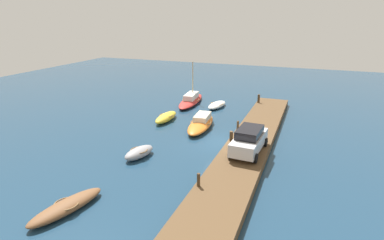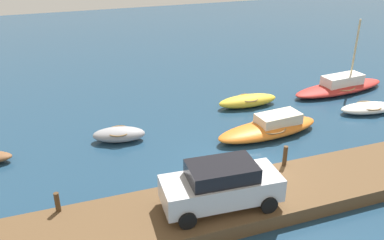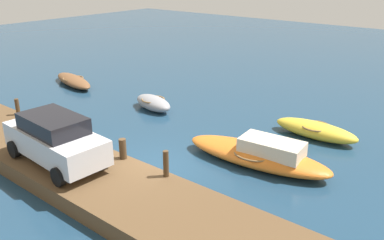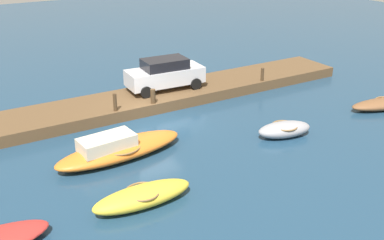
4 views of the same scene
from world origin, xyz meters
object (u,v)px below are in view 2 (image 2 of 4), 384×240
at_px(rowboat_yellow, 248,101).
at_px(dinghy_grey, 119,134).
at_px(sailboat_red, 340,86).
at_px(mooring_post_west, 57,202).
at_px(mooring_post_mid_east, 285,156).
at_px(mooring_post_mid_west, 240,166).
at_px(rowboat_white, 368,108).
at_px(motorboat_orange, 270,127).
at_px(parked_car, 221,185).

bearing_deg(rowboat_yellow, dinghy_grey, -166.88).
distance_m(dinghy_grey, sailboat_red, 15.08).
height_order(rowboat_yellow, mooring_post_west, mooring_post_west).
xyz_separation_m(dinghy_grey, mooring_post_mid_east, (6.12, -5.70, 0.68)).
bearing_deg(mooring_post_west, rowboat_yellow, 33.38).
height_order(rowboat_yellow, mooring_post_mid_west, mooring_post_mid_west).
bearing_deg(mooring_post_west, mooring_post_mid_west, 0.00).
bearing_deg(rowboat_white, mooring_post_west, -158.65).
bearing_deg(motorboat_orange, mooring_post_west, -166.11).
bearing_deg(rowboat_yellow, motorboat_orange, -98.90).
relative_size(motorboat_orange, rowboat_yellow, 1.59).
relative_size(motorboat_orange, mooring_post_west, 7.66).
xyz_separation_m(mooring_post_mid_west, mooring_post_mid_east, (2.10, 0.00, 0.08)).
height_order(motorboat_orange, mooring_post_west, mooring_post_west).
xyz_separation_m(motorboat_orange, parked_car, (-5.09, -5.35, 1.06)).
height_order(rowboat_white, sailboat_red, sailboat_red).
bearing_deg(parked_car, rowboat_white, 29.60).
bearing_deg(rowboat_yellow, sailboat_red, 1.45).
xyz_separation_m(rowboat_white, mooring_post_mid_east, (-8.30, -4.29, 0.76)).
relative_size(dinghy_grey, motorboat_orange, 0.47).
distance_m(motorboat_orange, mooring_post_west, 11.36).
relative_size(sailboat_red, mooring_post_mid_west, 9.41).
bearing_deg(dinghy_grey, parked_car, -59.16).
bearing_deg(rowboat_white, mooring_post_mid_west, -149.93).
bearing_deg(parked_car, mooring_post_west, 166.82).
bearing_deg(mooring_post_mid_east, mooring_post_west, 180.00).
bearing_deg(parked_car, sailboat_red, 39.65).
xyz_separation_m(mooring_post_mid_west, parked_car, (-1.59, -1.66, 0.53)).
bearing_deg(rowboat_yellow, mooring_post_mid_east, -104.56).
distance_m(motorboat_orange, rowboat_yellow, 3.87).
height_order(sailboat_red, mooring_post_mid_west, sailboat_red).
bearing_deg(sailboat_red, mooring_post_mid_west, -150.58).
relative_size(dinghy_grey, mooring_post_mid_east, 3.06).
xyz_separation_m(mooring_post_west, mooring_post_mid_west, (7.23, 0.00, -0.01)).
height_order(dinghy_grey, mooring_post_mid_east, mooring_post_mid_east).
distance_m(sailboat_red, rowboat_yellow, 6.80).
xyz_separation_m(rowboat_yellow, mooring_post_west, (-11.38, -7.50, 0.62)).
xyz_separation_m(rowboat_white, sailboat_red, (0.54, 3.30, 0.13)).
height_order(sailboat_red, rowboat_yellow, sailboat_red).
xyz_separation_m(motorboat_orange, mooring_post_west, (-10.73, -3.69, 0.54)).
distance_m(rowboat_yellow, mooring_post_mid_east, 7.80).
bearing_deg(mooring_post_mid_west, parked_car, -133.71).
relative_size(dinghy_grey, sailboat_red, 0.39).
bearing_deg(motorboat_orange, rowboat_white, -0.08).
height_order(motorboat_orange, mooring_post_mid_east, mooring_post_mid_east).
relative_size(sailboat_red, motorboat_orange, 1.20).
bearing_deg(rowboat_white, sailboat_red, 88.42).
height_order(rowboat_yellow, parked_car, parked_car).
distance_m(sailboat_red, parked_car, 15.61).
distance_m(rowboat_white, mooring_post_west, 18.16).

